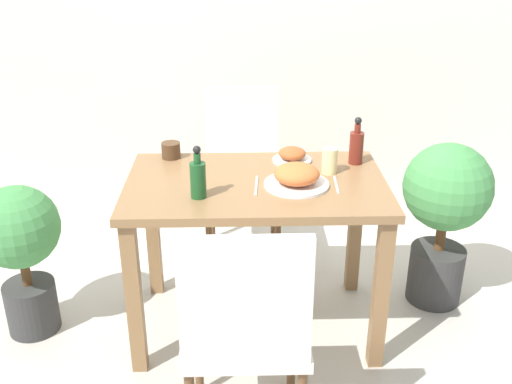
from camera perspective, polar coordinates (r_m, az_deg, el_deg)
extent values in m
plane|color=#B7B2A8|center=(2.86, 0.00, -12.38)|extent=(16.00, 16.00, 0.00)
cube|color=beige|center=(3.59, -0.60, 17.83)|extent=(8.00, 0.05, 2.60)
cube|color=olive|center=(2.50, 0.00, 0.67)|extent=(1.09, 0.68, 0.04)
cube|color=olive|center=(2.46, -11.53, -9.95)|extent=(0.06, 0.06, 0.69)
cube|color=olive|center=(2.49, 11.78, -9.58)|extent=(0.06, 0.06, 0.69)
cube|color=olive|center=(2.95, -9.80, -3.63)|extent=(0.06, 0.06, 0.69)
cube|color=olive|center=(2.97, 9.41, -3.38)|extent=(0.06, 0.06, 0.69)
cube|color=silver|center=(2.09, -1.05, -12.87)|extent=(0.42, 0.42, 0.04)
cube|color=silver|center=(1.79, -1.03, -10.50)|extent=(0.40, 0.04, 0.44)
cylinder|color=brown|center=(2.38, 3.42, -14.64)|extent=(0.03, 0.03, 0.43)
cylinder|color=brown|center=(2.38, -5.53, -14.75)|extent=(0.03, 0.03, 0.43)
cube|color=silver|center=(3.19, -1.28, 1.10)|extent=(0.42, 0.42, 0.04)
cube|color=silver|center=(3.29, -1.34, 6.27)|extent=(0.40, 0.04, 0.44)
cylinder|color=brown|center=(3.14, -4.51, -4.18)|extent=(0.03, 0.03, 0.43)
cylinder|color=brown|center=(3.14, 2.08, -4.10)|extent=(0.03, 0.03, 0.43)
cylinder|color=brown|center=(3.46, -4.25, -1.32)|extent=(0.03, 0.03, 0.43)
cylinder|color=brown|center=(3.46, 1.72, -1.25)|extent=(0.03, 0.03, 0.43)
cylinder|color=white|center=(2.46, 3.87, 0.74)|extent=(0.27, 0.27, 0.01)
ellipsoid|color=#CC6633|center=(2.44, 3.90, 1.73)|extent=(0.19, 0.19, 0.08)
cylinder|color=white|center=(2.71, 3.45, 3.05)|extent=(0.17, 0.17, 0.01)
ellipsoid|color=#A35128|center=(2.69, 3.46, 3.69)|extent=(0.12, 0.12, 0.05)
cylinder|color=#4C331E|center=(2.76, -8.10, 3.96)|extent=(0.09, 0.09, 0.07)
cylinder|color=beige|center=(2.58, 7.02, 2.98)|extent=(0.07, 0.07, 0.11)
cylinder|color=#194C23|center=(2.33, -5.54, 1.12)|extent=(0.06, 0.06, 0.14)
cylinder|color=#194C23|center=(2.30, -5.63, 3.21)|extent=(0.03, 0.03, 0.04)
sphere|color=black|center=(2.29, -5.67, 4.03)|extent=(0.03, 0.03, 0.03)
cylinder|color=maroon|center=(2.69, 9.52, 4.15)|extent=(0.06, 0.06, 0.14)
cylinder|color=maroon|center=(2.66, 9.66, 5.99)|extent=(0.03, 0.03, 0.04)
sphere|color=black|center=(2.65, 9.71, 6.72)|extent=(0.03, 0.03, 0.03)
cube|color=silver|center=(2.45, 0.05, 0.62)|extent=(0.02, 0.19, 0.00)
cube|color=silver|center=(2.48, 7.64, 0.70)|extent=(0.02, 0.17, 0.00)
cylinder|color=#333333|center=(2.95, -20.55, -10.16)|extent=(0.23, 0.23, 0.24)
cylinder|color=brown|center=(2.86, -21.06, -7.29)|extent=(0.04, 0.04, 0.11)
sphere|color=#428947|center=(2.75, -21.79, -3.11)|extent=(0.36, 0.36, 0.36)
cylinder|color=#333333|center=(3.08, 16.69, -7.47)|extent=(0.26, 0.26, 0.28)
cylinder|color=brown|center=(2.98, 17.16, -4.18)|extent=(0.05, 0.05, 0.12)
sphere|color=#428947|center=(2.87, 17.80, 0.46)|extent=(0.41, 0.41, 0.41)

